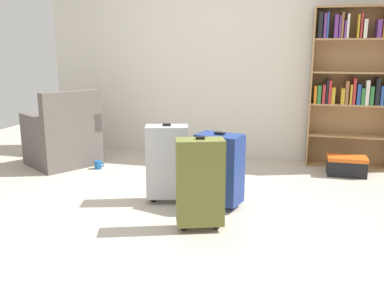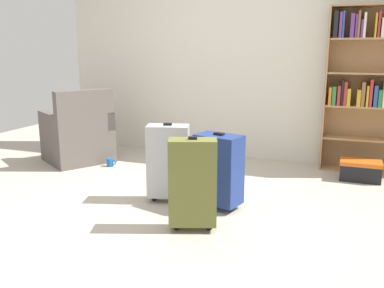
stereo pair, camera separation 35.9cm
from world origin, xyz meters
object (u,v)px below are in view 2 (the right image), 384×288
Objects in this scene: armchair at (79,136)px; mug at (110,162)px; suitcase_olive at (193,182)px; storage_box at (360,170)px; suitcase_navy_blue at (218,169)px; suitcase_silver at (168,161)px; bookshelf at (371,81)px.

armchair reaches higher than mug.
armchair reaches higher than suitcase_olive.
storage_box is 2.18m from suitcase_olive.
suitcase_navy_blue is (-1.18, -1.27, 0.24)m from storage_box.
suitcase_silver is (-0.47, 0.00, 0.03)m from suitcase_navy_blue.
suitcase_olive is at bearing -40.72° from mug.
suitcase_olive is (-0.05, -0.51, 0.03)m from suitcase_navy_blue.
suitcase_silver is (-0.42, 0.51, -0.00)m from suitcase_olive.
armchair is 1.45× the size of suitcase_navy_blue.
armchair is at bearing 145.38° from suitcase_olive.
bookshelf reaches higher than suitcase_navy_blue.
mug is at bearing -170.58° from storage_box.
suitcase_navy_blue is at bearing 84.36° from suitcase_olive.
armchair is at bearing 172.06° from mug.
suitcase_navy_blue is (-1.22, -1.66, -0.67)m from bookshelf.
bookshelf is 3.08m from mug.
suitcase_navy_blue is at bearing -27.19° from mug.
bookshelf is 2.52× the size of suitcase_silver.
suitcase_silver is at bearing 179.54° from suitcase_navy_blue.
storage_box is at bearing 6.91° from armchair.
bookshelf is at bearing 53.68° from suitcase_navy_blue.
suitcase_olive is at bearing -95.64° from suitcase_navy_blue.
suitcase_silver is (1.11, -0.81, 0.33)m from mug.
mug is 0.16× the size of suitcase_olive.
suitcase_silver is (-1.70, -1.66, -0.64)m from bookshelf.
mug is (0.47, -0.07, -0.27)m from armchair.
suitcase_olive reaches higher than mug.
suitcase_silver reaches higher than suitcase_navy_blue.
suitcase_olive reaches higher than storage_box.
storage_box is 1.75m from suitcase_navy_blue.
armchair reaches higher than suitcase_silver.
storage_box is 2.10m from suitcase_silver.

